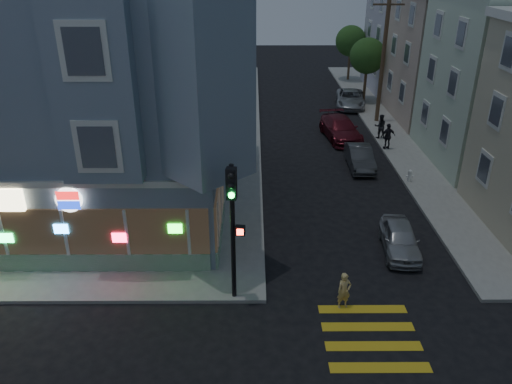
{
  "coord_description": "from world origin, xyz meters",
  "views": [
    {
      "loc": [
        2.54,
        -12.9,
        11.72
      ],
      "look_at": [
        2.64,
        5.58,
        2.89
      ],
      "focal_mm": 35.0,
      "sensor_mm": 36.0,
      "label": 1
    }
  ],
  "objects_px": {
    "parked_car_a": "(400,239)",
    "parked_car_c": "(340,129)",
    "street_tree_far": "(351,41)",
    "traffic_signal": "(233,213)",
    "street_tree_near": "(368,56)",
    "pedestrian_b": "(388,136)",
    "pedestrian_a": "(380,126)",
    "parked_car_b": "(360,157)",
    "running_child": "(344,291)",
    "parked_car_d": "(350,99)",
    "fire_hydrant": "(410,175)",
    "utility_pole": "(383,59)"
  },
  "relations": [
    {
      "from": "parked_car_c",
      "to": "pedestrian_b",
      "type": "bearing_deg",
      "value": -49.27
    },
    {
      "from": "street_tree_far",
      "to": "parked_car_b",
      "type": "relative_size",
      "value": 1.36
    },
    {
      "from": "utility_pole",
      "to": "pedestrian_a",
      "type": "height_order",
      "value": "utility_pole"
    },
    {
      "from": "street_tree_near",
      "to": "parked_car_a",
      "type": "xyz_separation_m",
      "value": [
        -3.34,
        -24.39,
        -3.32
      ]
    },
    {
      "from": "running_child",
      "to": "parked_car_b",
      "type": "distance_m",
      "value": 13.64
    },
    {
      "from": "traffic_signal",
      "to": "parked_car_b",
      "type": "bearing_deg",
      "value": 69.08
    },
    {
      "from": "parked_car_b",
      "to": "traffic_signal",
      "type": "height_order",
      "value": "traffic_signal"
    },
    {
      "from": "street_tree_near",
      "to": "parked_car_c",
      "type": "bearing_deg",
      "value": -110.3
    },
    {
      "from": "parked_car_c",
      "to": "running_child",
      "type": "bearing_deg",
      "value": -106.49
    },
    {
      "from": "street_tree_near",
      "to": "pedestrian_b",
      "type": "height_order",
      "value": "street_tree_near"
    },
    {
      "from": "street_tree_far",
      "to": "parked_car_d",
      "type": "xyz_separation_m",
      "value": [
        -1.5,
        -9.59,
        -3.24
      ]
    },
    {
      "from": "street_tree_far",
      "to": "traffic_signal",
      "type": "height_order",
      "value": "traffic_signal"
    },
    {
      "from": "parked_car_a",
      "to": "traffic_signal",
      "type": "distance_m",
      "value": 8.43
    },
    {
      "from": "street_tree_near",
      "to": "fire_hydrant",
      "type": "bearing_deg",
      "value": -92.97
    },
    {
      "from": "street_tree_near",
      "to": "pedestrian_b",
      "type": "bearing_deg",
      "value": -94.25
    },
    {
      "from": "running_child",
      "to": "traffic_signal",
      "type": "relative_size",
      "value": 0.27
    },
    {
      "from": "parked_car_a",
      "to": "fire_hydrant",
      "type": "bearing_deg",
      "value": 76.17
    },
    {
      "from": "pedestrian_a",
      "to": "traffic_signal",
      "type": "relative_size",
      "value": 0.31
    },
    {
      "from": "street_tree_far",
      "to": "running_child",
      "type": "relative_size",
      "value": 3.68
    },
    {
      "from": "street_tree_far",
      "to": "pedestrian_a",
      "type": "distance_m",
      "value": 18.22
    },
    {
      "from": "traffic_signal",
      "to": "pedestrian_a",
      "type": "bearing_deg",
      "value": 70.09
    },
    {
      "from": "traffic_signal",
      "to": "fire_hydrant",
      "type": "distance_m",
      "value": 14.48
    },
    {
      "from": "parked_car_a",
      "to": "parked_car_c",
      "type": "height_order",
      "value": "parked_car_c"
    },
    {
      "from": "parked_car_c",
      "to": "traffic_signal",
      "type": "height_order",
      "value": "traffic_signal"
    },
    {
      "from": "street_tree_near",
      "to": "running_child",
      "type": "xyz_separation_m",
      "value": [
        -6.39,
        -28.2,
        -3.22
      ]
    },
    {
      "from": "street_tree_near",
      "to": "parked_car_b",
      "type": "xyz_separation_m",
      "value": [
        -3.24,
        -14.93,
        -3.29
      ]
    },
    {
      "from": "utility_pole",
      "to": "street_tree_far",
      "type": "bearing_deg",
      "value": 89.18
    },
    {
      "from": "pedestrian_a",
      "to": "parked_car_d",
      "type": "xyz_separation_m",
      "value": [
        -0.6,
        8.36,
        -0.29
      ]
    },
    {
      "from": "parked_car_b",
      "to": "fire_hydrant",
      "type": "bearing_deg",
      "value": -45.17
    },
    {
      "from": "traffic_signal",
      "to": "fire_hydrant",
      "type": "xyz_separation_m",
      "value": [
        9.47,
        10.47,
        -3.21
      ]
    },
    {
      "from": "running_child",
      "to": "street_tree_far",
      "type": "bearing_deg",
      "value": 64.84
    },
    {
      "from": "utility_pole",
      "to": "fire_hydrant",
      "type": "height_order",
      "value": "utility_pole"
    },
    {
      "from": "parked_car_b",
      "to": "parked_car_d",
      "type": "height_order",
      "value": "parked_car_d"
    },
    {
      "from": "fire_hydrant",
      "to": "parked_car_a",
      "type": "bearing_deg",
      "value": -109.15
    },
    {
      "from": "parked_car_a",
      "to": "parked_car_c",
      "type": "relative_size",
      "value": 0.71
    },
    {
      "from": "street_tree_near",
      "to": "pedestrian_a",
      "type": "bearing_deg",
      "value": -95.16
    },
    {
      "from": "parked_car_b",
      "to": "parked_car_d",
      "type": "bearing_deg",
      "value": 83.45
    },
    {
      "from": "street_tree_far",
      "to": "utility_pole",
      "type": "bearing_deg",
      "value": -90.82
    },
    {
      "from": "parked_car_d",
      "to": "traffic_signal",
      "type": "relative_size",
      "value": 0.94
    },
    {
      "from": "pedestrian_a",
      "to": "street_tree_near",
      "type": "bearing_deg",
      "value": -94.06
    },
    {
      "from": "pedestrian_a",
      "to": "street_tree_far",
      "type": "bearing_deg",
      "value": -91.76
    },
    {
      "from": "parked_car_b",
      "to": "fire_hydrant",
      "type": "height_order",
      "value": "parked_car_b"
    },
    {
      "from": "parked_car_b",
      "to": "parked_car_c",
      "type": "height_order",
      "value": "parked_car_c"
    },
    {
      "from": "utility_pole",
      "to": "traffic_signal",
      "type": "height_order",
      "value": "utility_pole"
    },
    {
      "from": "pedestrian_b",
      "to": "parked_car_c",
      "type": "distance_m",
      "value": 3.61
    },
    {
      "from": "running_child",
      "to": "parked_car_d",
      "type": "distance_m",
      "value": 27.05
    },
    {
      "from": "street_tree_near",
      "to": "pedestrian_a",
      "type": "relative_size",
      "value": 3.17
    },
    {
      "from": "street_tree_far",
      "to": "running_child",
      "type": "xyz_separation_m",
      "value": [
        -6.39,
        -36.2,
        -3.22
      ]
    },
    {
      "from": "running_child",
      "to": "parked_car_a",
      "type": "height_order",
      "value": "running_child"
    },
    {
      "from": "street_tree_far",
      "to": "parked_car_a",
      "type": "bearing_deg",
      "value": -95.89
    }
  ]
}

